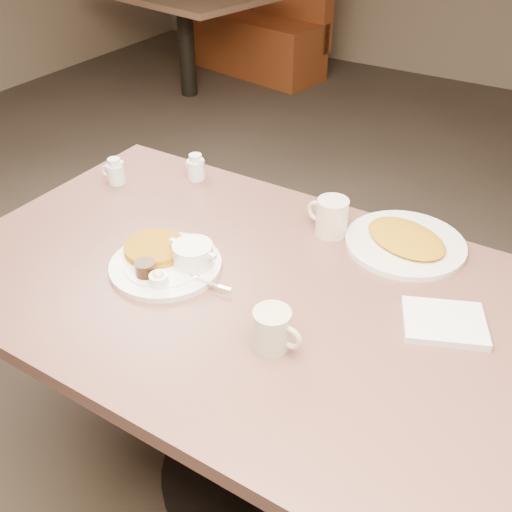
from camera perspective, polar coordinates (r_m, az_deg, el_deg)
The scene contains 9 objects.
diner_table at distance 1.47m, azimuth -0.41°, elevation -8.01°, with size 1.50×0.90×0.75m.
main_plate at distance 1.42m, azimuth -8.56°, elevation -0.32°, with size 0.33×0.28×0.07m.
coffee_mug_near at distance 1.18m, azimuth 1.68°, elevation -7.22°, with size 0.11×0.08×0.09m.
napkin at distance 1.31m, azimuth 18.06°, elevation -6.26°, with size 0.21×0.19×0.02m.
coffee_mug_far at distance 1.53m, azimuth 7.40°, elevation 3.88°, with size 0.12×0.09×0.10m.
creamer_left at distance 1.81m, azimuth -13.70°, elevation 8.07°, with size 0.08×0.06×0.08m.
creamer_right at distance 1.80m, azimuth -5.96°, elevation 8.67°, with size 0.08×0.07×0.08m.
hash_plate at distance 1.53m, azimuth 14.52°, elevation 1.39°, with size 0.41×0.41×0.04m.
booth_back_left at distance 5.08m, azimuth -0.37°, elevation 22.09°, with size 1.44×1.60×1.12m.
Camera 1 is at (0.57, -0.90, 1.59)m, focal length 40.58 mm.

